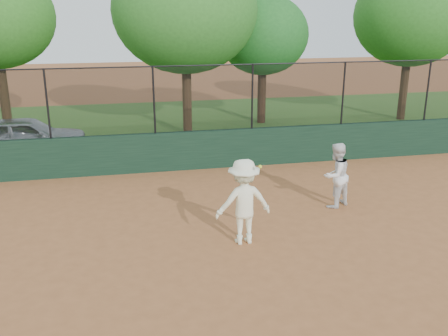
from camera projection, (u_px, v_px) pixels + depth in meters
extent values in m
plane|color=#A46035|center=(208.00, 261.00, 9.86)|extent=(80.00, 80.00, 0.00)
cube|color=#173321|center=(173.00, 151.00, 15.27)|extent=(26.00, 0.20, 1.20)
cube|color=#2F591C|center=(157.00, 127.00, 21.04)|extent=(36.00, 12.00, 0.01)
imported|color=#A4A9AD|center=(26.00, 136.00, 16.75)|extent=(4.00, 1.70, 1.35)
imported|color=white|center=(336.00, 175.00, 12.38)|extent=(0.99, 0.91, 1.64)
imported|color=white|center=(244.00, 202.00, 10.41)|extent=(1.23, 0.75, 1.84)
sphere|color=yellow|center=(260.00, 167.00, 9.84)|extent=(0.07, 0.07, 0.07)
cube|color=black|center=(171.00, 100.00, 14.78)|extent=(26.00, 0.02, 2.00)
cylinder|color=black|center=(170.00, 66.00, 14.48)|extent=(26.00, 0.04, 0.04)
cylinder|color=black|center=(47.00, 104.00, 14.08)|extent=(0.06, 0.06, 2.00)
cylinder|color=black|center=(154.00, 100.00, 14.68)|extent=(0.06, 0.06, 2.00)
cylinder|color=black|center=(252.00, 97.00, 15.28)|extent=(0.06, 0.06, 2.00)
cylinder|color=black|center=(343.00, 93.00, 15.88)|extent=(0.06, 0.06, 2.00)
cylinder|color=black|center=(427.00, 90.00, 16.47)|extent=(0.06, 0.06, 2.00)
cylinder|color=#412C16|center=(5.00, 100.00, 19.30)|extent=(0.36, 0.36, 2.79)
cylinder|color=#4B2F1B|center=(187.00, 101.00, 19.51)|extent=(0.36, 0.36, 2.63)
ellipsoid|color=#2B6921|center=(185.00, 10.00, 18.47)|extent=(5.42, 4.93, 4.68)
cylinder|color=#3D2414|center=(262.00, 97.00, 21.59)|extent=(0.36, 0.36, 2.25)
ellipsoid|color=#1D5B1F|center=(263.00, 35.00, 20.79)|extent=(3.84, 3.49, 3.31)
cylinder|color=#432B18|center=(403.00, 91.00, 22.22)|extent=(0.36, 0.36, 2.57)
ellipsoid|color=#24601B|center=(412.00, 16.00, 21.25)|extent=(4.97, 4.52, 4.29)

